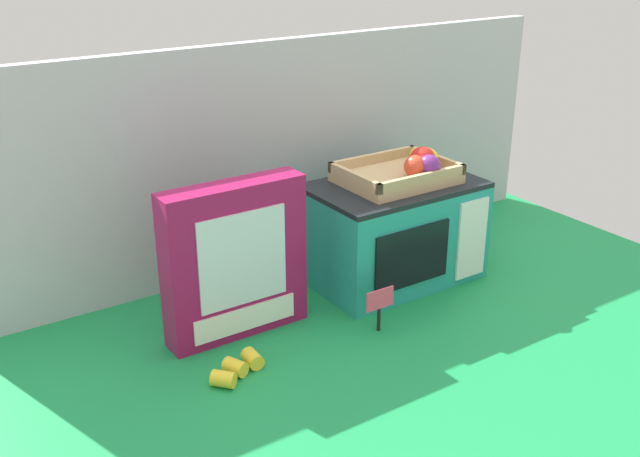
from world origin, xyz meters
The scene contains 8 objects.
ground_plane centered at (0.00, 0.00, 0.00)m, with size 1.70×1.70×0.00m, color #198C47.
display_back_panel centered at (0.00, 0.30, 0.28)m, with size 1.61×0.03×0.57m, color #B7BABF.
toy_microwave centered at (0.15, 0.05, 0.12)m, with size 0.40×0.26×0.25m.
food_groups_crate centered at (0.18, 0.04, 0.27)m, with size 0.26×0.20×0.09m.
cookie_set_box centered at (-0.29, 0.02, 0.17)m, with size 0.31×0.07×0.34m.
price_sign centered at (-0.04, -0.14, 0.07)m, with size 0.07×0.01×0.10m.
loose_toy_banana centered at (-0.37, -0.13, 0.02)m, with size 0.12×0.08×0.03m.
loose_toy_apple centered at (0.47, 0.09, 0.03)m, with size 0.06×0.06×0.06m, color red.
Camera 1 is at (-0.93, -1.25, 0.83)m, focal length 42.02 mm.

